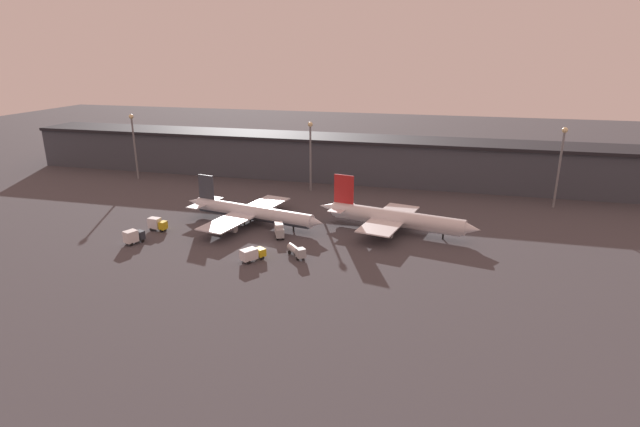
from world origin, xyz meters
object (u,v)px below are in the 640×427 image
at_px(service_vehicle_4, 297,251).
at_px(airplane_1, 394,218).
at_px(service_vehicle_1, 279,230).
at_px(service_vehicle_0, 252,254).
at_px(airplane_0, 251,212).
at_px(service_vehicle_2, 133,236).
at_px(service_vehicle_3, 157,224).

bearing_deg(service_vehicle_4, airplane_1, 95.05).
bearing_deg(service_vehicle_1, service_vehicle_0, -28.85).
relative_size(airplane_0, service_vehicle_1, 7.97).
relative_size(service_vehicle_1, service_vehicle_2, 1.03).
bearing_deg(service_vehicle_0, service_vehicle_4, -28.43).
xyz_separation_m(airplane_1, service_vehicle_0, (-31.60, -30.03, -2.09)).
height_order(airplane_0, service_vehicle_0, airplane_0).
height_order(airplane_1, service_vehicle_1, airplane_1).
xyz_separation_m(airplane_0, service_vehicle_1, (11.93, -8.80, -1.43)).
bearing_deg(airplane_1, airplane_0, -162.81).
height_order(airplane_0, service_vehicle_1, airplane_0).
relative_size(service_vehicle_3, service_vehicle_4, 0.87).
bearing_deg(service_vehicle_0, service_vehicle_3, 102.51).
bearing_deg(service_vehicle_3, service_vehicle_1, 11.84).
relative_size(service_vehicle_1, service_vehicle_3, 1.07).
bearing_deg(airplane_0, service_vehicle_2, -124.83).
xyz_separation_m(service_vehicle_0, service_vehicle_4, (9.90, 5.18, -0.20)).
height_order(airplane_1, service_vehicle_0, airplane_1).
height_order(airplane_0, service_vehicle_4, airplane_0).
xyz_separation_m(service_vehicle_1, service_vehicle_3, (-35.93, -3.66, -0.06)).
bearing_deg(service_vehicle_2, airplane_1, -45.24).
bearing_deg(service_vehicle_4, service_vehicle_2, -131.04).
xyz_separation_m(service_vehicle_0, service_vehicle_1, (1.17, 17.31, 0.24)).
bearing_deg(service_vehicle_2, service_vehicle_0, -72.09).
bearing_deg(service_vehicle_3, airplane_1, 19.89).
distance_m(airplane_0, airplane_1, 42.54).
bearing_deg(service_vehicle_1, airplane_0, -151.42).
relative_size(service_vehicle_0, service_vehicle_4, 1.04).
bearing_deg(service_vehicle_1, service_vehicle_3, -109.18).
bearing_deg(service_vehicle_3, service_vehicle_0, -15.41).
bearing_deg(service_vehicle_4, service_vehicle_1, 171.94).
distance_m(service_vehicle_0, service_vehicle_4, 11.17).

